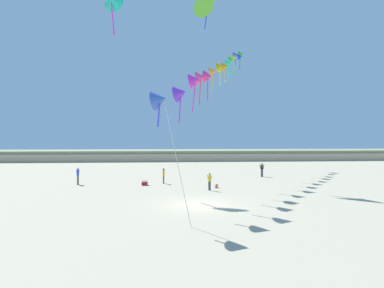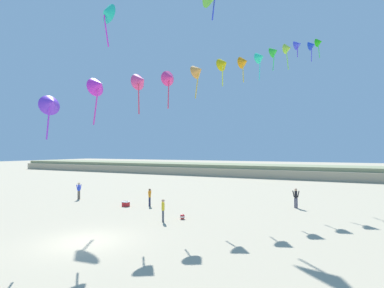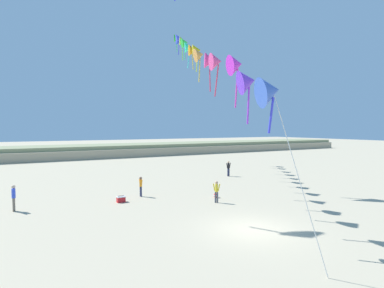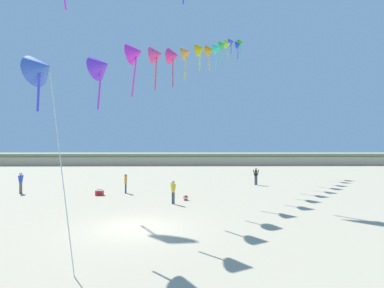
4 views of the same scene
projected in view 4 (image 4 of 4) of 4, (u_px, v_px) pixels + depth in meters
The scene contains 9 objects.
ground_plane at pixel (136, 228), 14.11m from camera, with size 240.00×240.00×0.00m, color tan.
dune_ridge at pixel (175, 159), 58.68m from camera, with size 120.00×10.62×2.13m.
person_near_left at pixel (256, 175), 28.80m from camera, with size 0.58×0.23×1.66m.
person_near_right at pixel (126, 182), 23.99m from camera, with size 0.21×0.54×1.53m.
person_mid_center at pixel (21, 181), 23.85m from camera, with size 0.23×0.59×1.68m.
person_far_left at pixel (173, 191), 19.68m from camera, with size 0.42×0.45×1.54m.
kite_banner_string at pixel (204, 49), 27.35m from camera, with size 13.95×35.77×19.47m.
beach_cooler at pixel (100, 193), 23.00m from camera, with size 0.58×0.41×0.46m.
beach_ball at pixel (186, 198), 20.98m from camera, with size 0.36×0.36×0.36m.
Camera 4 is at (2.46, -14.14, 3.97)m, focal length 28.00 mm.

